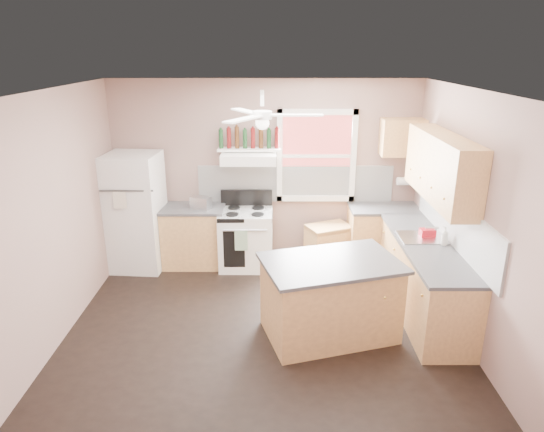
{
  "coord_description": "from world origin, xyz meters",
  "views": [
    {
      "loc": [
        0.1,
        -5.02,
        3.1
      ],
      "look_at": [
        0.1,
        0.3,
        1.25
      ],
      "focal_mm": 32.0,
      "sensor_mm": 36.0,
      "label": 1
    }
  ],
  "objects_px": {
    "toaster": "(201,203)",
    "island": "(330,300)",
    "stove": "(246,239)",
    "refrigerator": "(136,212)",
    "cart": "(328,245)"
  },
  "relations": [
    {
      "from": "toaster",
      "to": "island",
      "type": "distance_m",
      "value": 2.54
    },
    {
      "from": "stove",
      "to": "toaster",
      "type": "bearing_deg",
      "value": -179.77
    },
    {
      "from": "refrigerator",
      "to": "island",
      "type": "xyz_separation_m",
      "value": [
        2.61,
        -1.81,
        -0.42
      ]
    },
    {
      "from": "toaster",
      "to": "island",
      "type": "relative_size",
      "value": 0.2
    },
    {
      "from": "refrigerator",
      "to": "island",
      "type": "relative_size",
      "value": 1.23
    },
    {
      "from": "toaster",
      "to": "cart",
      "type": "xyz_separation_m",
      "value": [
        1.87,
        0.05,
        -0.68
      ]
    },
    {
      "from": "refrigerator",
      "to": "toaster",
      "type": "relative_size",
      "value": 6.1
    },
    {
      "from": "refrigerator",
      "to": "island",
      "type": "height_order",
      "value": "refrigerator"
    },
    {
      "from": "island",
      "to": "refrigerator",
      "type": "bearing_deg",
      "value": 129.2
    },
    {
      "from": "refrigerator",
      "to": "stove",
      "type": "bearing_deg",
      "value": 4.82
    },
    {
      "from": "toaster",
      "to": "stove",
      "type": "height_order",
      "value": "toaster"
    },
    {
      "from": "toaster",
      "to": "stove",
      "type": "bearing_deg",
      "value": 21.84
    },
    {
      "from": "cart",
      "to": "island",
      "type": "distance_m",
      "value": 1.89
    },
    {
      "from": "stove",
      "to": "cart",
      "type": "bearing_deg",
      "value": 3.47
    },
    {
      "from": "refrigerator",
      "to": "toaster",
      "type": "bearing_deg",
      "value": 5.4
    }
  ]
}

